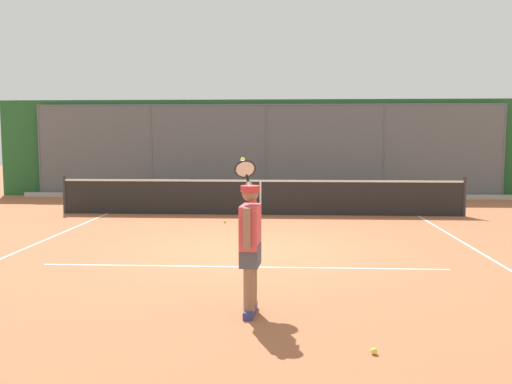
% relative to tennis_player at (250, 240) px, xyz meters
% --- Properties ---
extents(ground_plane, '(60.00, 60.00, 0.00)m').
position_rel_tennis_player_xyz_m(ground_plane, '(0.27, -3.66, -0.90)').
color(ground_plane, '#A8603D').
extents(court_line_markings, '(8.59, 11.10, 0.01)m').
position_rel_tennis_player_xyz_m(court_line_markings, '(0.27, -2.09, -0.89)').
color(court_line_markings, white).
rests_on(court_line_markings, ground).
extents(fence_backdrop, '(19.35, 1.37, 3.45)m').
position_rel_tennis_player_xyz_m(fence_backdrop, '(0.27, -13.51, 0.82)').
color(fence_backdrop, '#565B60').
rests_on(fence_backdrop, ground).
extents(tennis_net, '(11.04, 0.09, 1.07)m').
position_rel_tennis_player_xyz_m(tennis_net, '(0.27, -8.45, -0.40)').
color(tennis_net, '#2D2D2D').
rests_on(tennis_net, ground).
extents(tennis_player, '(0.41, 1.35, 1.84)m').
position_rel_tennis_player_xyz_m(tennis_player, '(0.00, 0.00, 0.00)').
color(tennis_player, navy).
rests_on(tennis_player, ground).
extents(tennis_ball_near_baseline, '(0.07, 0.07, 0.07)m').
position_rel_tennis_player_xyz_m(tennis_ball_near_baseline, '(-1.29, 1.17, -0.86)').
color(tennis_ball_near_baseline, '#D6E042').
rests_on(tennis_ball_near_baseline, ground).
extents(tennis_ball_near_net, '(0.07, 0.07, 0.07)m').
position_rel_tennis_player_xyz_m(tennis_ball_near_net, '(1.09, -6.96, -0.86)').
color(tennis_ball_near_net, '#CCDB33').
rests_on(tennis_ball_near_net, ground).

